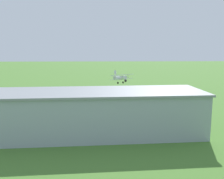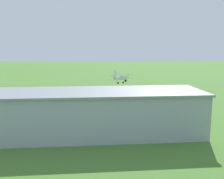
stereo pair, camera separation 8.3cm
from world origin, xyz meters
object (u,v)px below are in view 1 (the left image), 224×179
hangar (92,113)px  person_watching_takeoff (33,106)px  biplane (120,78)px  person_crossing_taxiway (187,112)px  person_beside_truck (171,110)px  person_by_parked_cars (148,106)px  car_orange (6,111)px  person_walking_on_apron (177,110)px

hangar → person_watching_takeoff: bearing=-50.8°
biplane → person_crossing_taxiway: bearing=117.1°
person_beside_truck → person_by_parked_cars: person_beside_truck is taller
hangar → person_beside_truck: hangar is taller
person_watching_takeoff → person_by_parked_cars: person_watching_takeoff is taller
person_beside_truck → person_by_parked_cars: size_ratio=1.00×
person_beside_truck → hangar: bearing=36.3°
hangar → person_by_parked_cars: size_ratio=21.67×
hangar → biplane: biplane is taller
biplane → car_orange: size_ratio=1.72×
person_walking_on_apron → person_watching_takeoff: person_watching_takeoff is taller
hangar → person_watching_takeoff: 23.28m
car_orange → hangar: bearing=146.0°
hangar → person_beside_truck: 20.85m
car_orange → biplane: bearing=-140.2°
biplane → car_orange: bearing=39.8°
biplane → person_walking_on_apron: biplane is taller
biplane → person_watching_takeoff: 27.80m
car_orange → person_by_parked_cars: bearing=-173.1°
hangar → person_beside_truck: size_ratio=21.66×
car_orange → person_beside_truck: size_ratio=2.51×
car_orange → person_beside_truck: bearing=179.1°
person_beside_truck → person_crossing_taxiway: bearing=147.1°
person_walking_on_apron → biplane: bearing=-64.5°
biplane → person_walking_on_apron: 25.37m
person_watching_takeoff → car_orange: bearing=49.7°
car_orange → person_beside_truck: person_beside_truck is taller
person_crossing_taxiway → person_beside_truck: person_crossing_taxiway is taller
person_crossing_taxiway → person_beside_truck: bearing=-32.9°
car_orange → person_crossing_taxiway: 38.64m
hangar → person_walking_on_apron: 21.76m
biplane → person_crossing_taxiway: biplane is taller
car_orange → person_watching_takeoff: (-4.34, -5.12, 0.00)m
biplane → person_beside_truck: 24.66m
person_crossing_taxiway → person_watching_takeoff: 35.05m
hangar → biplane: 35.32m
person_crossing_taxiway → biplane: bearing=-62.9°
person_crossing_taxiway → person_watching_takeoff: size_ratio=1.01×
car_orange → person_watching_takeoff: person_watching_takeoff is taller
person_walking_on_apron → person_by_parked_cars: size_ratio=0.97×
person_watching_takeoff → person_walking_on_apron: bearing=169.7°
car_orange → person_watching_takeoff: bearing=-130.3°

